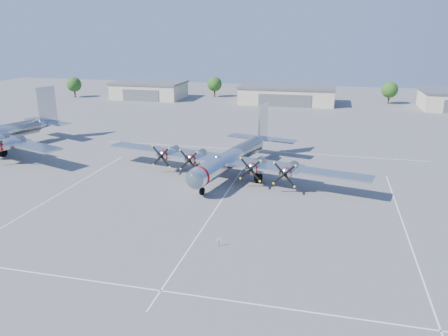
% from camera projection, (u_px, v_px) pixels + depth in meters
% --- Properties ---
extents(ground, '(260.00, 260.00, 0.00)m').
position_uv_depth(ground, '(223.00, 199.00, 57.48)').
color(ground, '#58585B').
rests_on(ground, ground).
extents(parking_lines, '(60.00, 50.08, 0.01)m').
position_uv_depth(parking_lines, '(219.00, 204.00, 55.86)').
color(parking_lines, silver).
rests_on(parking_lines, ground).
extents(hangar_west, '(22.60, 14.60, 5.40)m').
position_uv_depth(hangar_west, '(149.00, 90.00, 142.80)').
color(hangar_west, '#B3AA8F').
rests_on(hangar_west, ground).
extents(hangar_center, '(28.60, 14.60, 5.40)m').
position_uv_depth(hangar_center, '(287.00, 94.00, 132.63)').
color(hangar_center, '#B3AA8F').
rests_on(hangar_center, ground).
extents(tree_far_west, '(4.80, 4.80, 6.64)m').
position_uv_depth(tree_far_west, '(74.00, 84.00, 144.33)').
color(tree_far_west, '#382619').
rests_on(tree_far_west, ground).
extents(tree_west, '(4.80, 4.80, 6.64)m').
position_uv_depth(tree_west, '(215.00, 84.00, 145.28)').
color(tree_west, '#382619').
rests_on(tree_west, ground).
extents(tree_east, '(4.80, 4.80, 6.64)m').
position_uv_depth(tree_east, '(390.00, 90.00, 131.00)').
color(tree_east, '#382619').
rests_on(tree_east, ground).
extents(main_bomber_b29, '(47.11, 37.11, 9.26)m').
position_uv_depth(main_bomber_b29, '(233.00, 174.00, 67.29)').
color(main_bomber_b29, silver).
rests_on(main_bomber_b29, ground).
extents(info_placard, '(0.48, 0.23, 0.96)m').
position_uv_depth(info_placard, '(219.00, 240.00, 44.57)').
color(info_placard, black).
rests_on(info_placard, ground).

